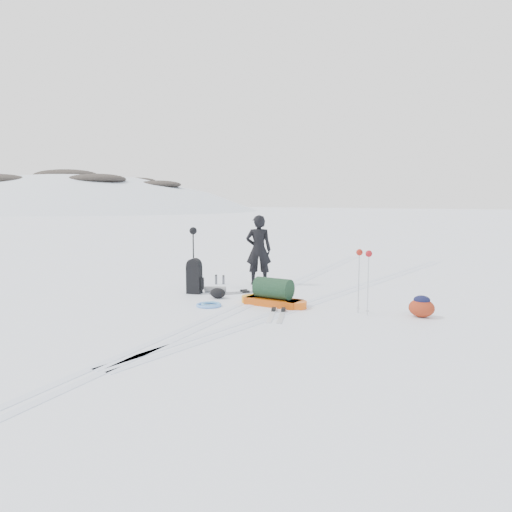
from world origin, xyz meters
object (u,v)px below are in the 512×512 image
at_px(skier, 259,250).
at_px(expedition_rucksack, 197,277).
at_px(pulk_sled, 273,295).
at_px(ski_poles_black, 193,238).

relative_size(skier, expedition_rucksack, 2.17).
height_order(skier, pulk_sled, skier).
distance_m(pulk_sled, ski_poles_black, 3.00).
relative_size(pulk_sled, expedition_rucksack, 1.84).
relative_size(expedition_rucksack, ski_poles_black, 0.55).
bearing_deg(skier, ski_poles_black, 17.69).
distance_m(skier, expedition_rucksack, 1.97).
bearing_deg(expedition_rucksack, pulk_sled, -21.72).
relative_size(pulk_sled, ski_poles_black, 1.01).
height_order(expedition_rucksack, ski_poles_black, ski_poles_black).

